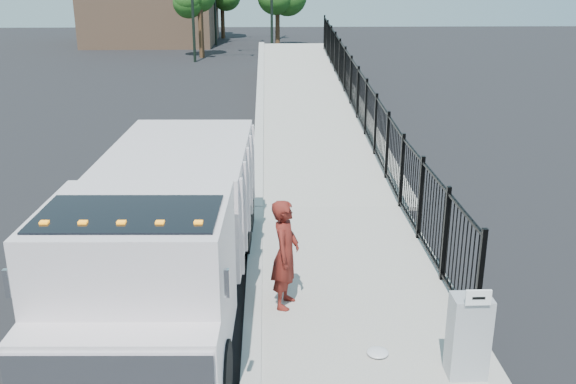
{
  "coord_description": "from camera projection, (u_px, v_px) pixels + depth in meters",
  "views": [
    {
      "loc": [
        0.28,
        -10.85,
        5.64
      ],
      "look_at": [
        0.7,
        2.0,
        1.21
      ],
      "focal_mm": 40.0,
      "sensor_mm": 36.0,
      "label": 1
    }
  ],
  "objects": [
    {
      "name": "ramp",
      "position": [
        310.0,
        111.0,
        27.26
      ],
      "size": [
        3.95,
        24.06,
        3.19
      ],
      "primitive_type": "cube",
      "rotation": [
        0.06,
        0.0,
        0.0
      ],
      "color": "#9E998E",
      "rests_on": "ground"
    },
    {
      "name": "debris",
      "position": [
        378.0,
        352.0,
        9.74
      ],
      "size": [
        0.34,
        0.34,
        0.08
      ],
      "primitive_type": "ellipsoid",
      "color": "silver",
      "rests_on": "sidewalk"
    },
    {
      "name": "sidewalk",
      "position": [
        373.0,
        341.0,
        10.23
      ],
      "size": [
        3.55,
        12.0,
        0.12
      ],
      "primitive_type": "cube",
      "color": "#9E998E",
      "rests_on": "ground"
    },
    {
      "name": "iron_fence",
      "position": [
        357.0,
        110.0,
        23.24
      ],
      "size": [
        0.1,
        28.0,
        1.8
      ],
      "primitive_type": "cube",
      "color": "black",
      "rests_on": "ground"
    },
    {
      "name": "curb",
      "position": [
        252.0,
        342.0,
        10.16
      ],
      "size": [
        0.3,
        12.0,
        0.16
      ],
      "primitive_type": "cube",
      "color": "#ADAAA3",
      "rests_on": "ground"
    },
    {
      "name": "arrow_sign",
      "position": [
        478.0,
        297.0,
        8.64
      ],
      "size": [
        0.35,
        0.04,
        0.22
      ],
      "primitive_type": "cube",
      "color": "white",
      "rests_on": "utility_cabinet"
    },
    {
      "name": "worker",
      "position": [
        285.0,
        254.0,
        10.9
      ],
      "size": [
        0.63,
        0.8,
        1.94
      ],
      "primitive_type": "imported",
      "rotation": [
        0.0,
        0.0,
        1.31
      ],
      "color": "#5C1913",
      "rests_on": "sidewalk"
    },
    {
      "name": "ground",
      "position": [
        254.0,
        288.0,
        12.08
      ],
      "size": [
        120.0,
        120.0,
        0.0
      ],
      "primitive_type": "plane",
      "color": "black",
      "rests_on": "ground"
    },
    {
      "name": "utility_cabinet",
      "position": [
        468.0,
        336.0,
        9.08
      ],
      "size": [
        0.55,
        0.4,
        1.25
      ],
      "primitive_type": "cube",
      "color": "gray",
      "rests_on": "sidewalk"
    },
    {
      "name": "truck",
      "position": [
        166.0,
        229.0,
        10.76
      ],
      "size": [
        2.85,
        8.07,
        2.74
      ],
      "rotation": [
        0.0,
        0.0,
        -0.03
      ],
      "color": "black",
      "rests_on": "ground"
    }
  ]
}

